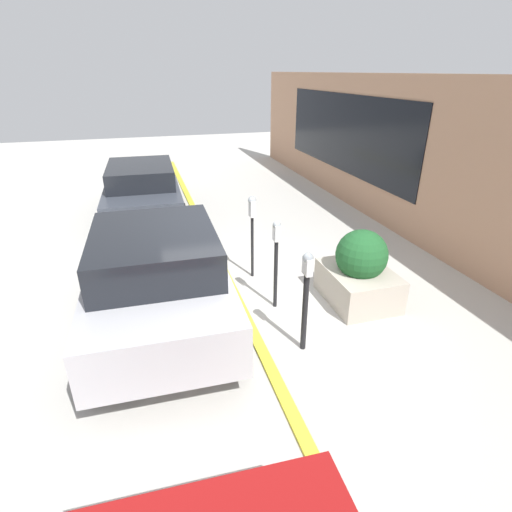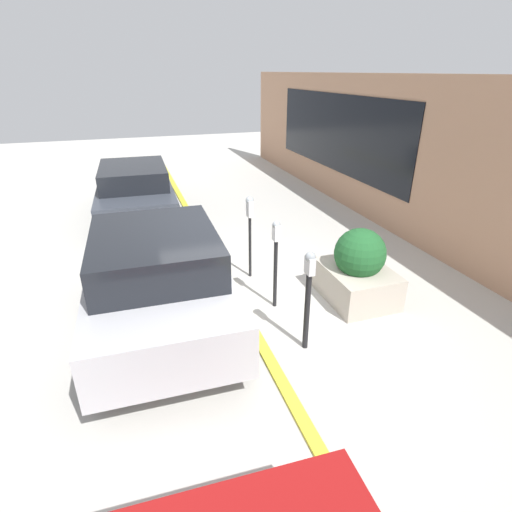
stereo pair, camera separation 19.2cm
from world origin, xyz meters
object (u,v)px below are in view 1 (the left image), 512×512
object	(u,v)px
parking_meter_nearest	(306,290)
parked_car_middle	(158,276)
parked_car_rear	(142,188)
parking_meter_middle	(252,218)
planter_box	(359,272)
parking_meter_second	(276,251)

from	to	relation	value
parking_meter_nearest	parked_car_middle	size ratio (longest dim) A/B	0.37
parked_car_middle	parked_car_rear	xyz separation A→B (m)	(5.58, 0.06, -0.12)
parking_meter_nearest	parking_meter_middle	xyz separation A→B (m)	(2.33, 0.09, 0.23)
parked_car_middle	parked_car_rear	size ratio (longest dim) A/B	0.89
parking_meter_nearest	parking_meter_middle	size ratio (longest dim) A/B	0.94
planter_box	parked_car_rear	size ratio (longest dim) A/B	0.29
parking_meter_middle	parked_car_rear	distance (m)	4.81
parking_meter_second	planter_box	bearing A→B (deg)	-98.47
parking_meter_nearest	parked_car_rear	size ratio (longest dim) A/B	0.33
parking_meter_second	planter_box	world-z (taller)	parking_meter_second
planter_box	parked_car_middle	size ratio (longest dim) A/B	0.32
parking_meter_nearest	parked_car_middle	xyz separation A→B (m)	(1.17, 1.88, -0.10)
parking_meter_nearest	parking_meter_second	xyz separation A→B (m)	(1.17, 0.02, 0.06)
parking_meter_nearest	parked_car_middle	distance (m)	2.21
parking_meter_nearest	planter_box	xyz separation A→B (m)	(0.96, -1.40, -0.41)
parking_meter_second	parked_car_rear	size ratio (longest dim) A/B	0.34
parking_meter_nearest	parking_meter_second	world-z (taller)	parking_meter_second
parking_meter_middle	parked_car_rear	size ratio (longest dim) A/B	0.35
planter_box	parked_car_middle	bearing A→B (deg)	86.39
parking_meter_second	planter_box	xyz separation A→B (m)	(-0.21, -1.42, -0.47)
parking_meter_second	planter_box	size ratio (longest dim) A/B	1.17
parking_meter_nearest	parking_meter_second	bearing A→B (deg)	1.01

